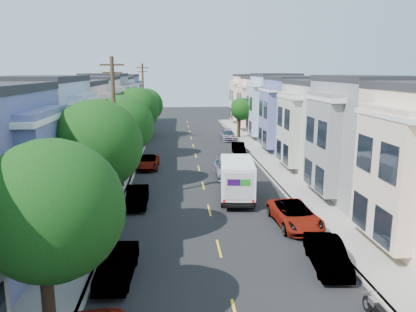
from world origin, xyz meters
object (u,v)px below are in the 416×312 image
Objects in this scene: fedex_truck at (237,177)px; parked_left_d at (148,162)px; parked_left_c at (137,197)px; lead_sedan at (227,168)px; tree_d at (136,110)px; tree_a at (50,211)px; tree_far_r at (241,109)px; utility_pole_near at (115,132)px; parked_right_d at (228,135)px; parked_left_b at (117,265)px; tree_e at (145,105)px; parked_right_b at (295,215)px; tree_c at (122,125)px; parked_right_a at (327,254)px; tree_b at (95,145)px; utility_pole_far at (143,102)px; motorcycle at (377,312)px; parked_right_c at (238,148)px.

fedex_truck is 12.30m from parked_left_d.
lead_sedan is at bearing 45.58° from parked_left_c.
tree_d reaches higher than fedex_truck.
tree_a is 1.27× the size of tree_far_r.
utility_pole_near reaches higher than parked_right_d.
lead_sedan is 1.23× the size of parked_left_b.
utility_pole_near is at bearing -90.00° from tree_e.
parked_left_b is (1.40, 4.17, -4.10)m from tree_a.
fedex_truck is (-4.68, -27.00, -2.39)m from tree_far_r.
tree_a is 30.08m from tree_d.
lead_sedan is at bearing 99.25° from parked_right_b.
tree_c is 1.83× the size of parked_right_a.
tree_b reaches higher than parked_left_b.
tree_far_r reaches higher than parked_left_d.
tree_b is 1.04× the size of tree_d.
utility_pole_far is 2.47× the size of parked_right_a.
tree_e is 1.74× the size of parked_left_c.
parked_right_b is (11.20, -34.55, -3.80)m from tree_e.
tree_e is 1.39× the size of lead_sedan.
parked_left_d is at bearing 85.42° from tree_b.
tree_d reaches higher than parked_right_b.
parked_left_b is at bearing -172.90° from parked_right_a.
fedex_truck reaches higher than parked_right_a.
lead_sedan is 2.38× the size of motorcycle.
tree_e is 13.34m from tree_far_r.
parked_right_c is (11.20, 16.76, -4.53)m from utility_pole_near.
parked_left_d is at bearing 119.09° from parked_right_b.
tree_c is 18.86m from parked_right_a.
lead_sedan is at bearing -65.83° from utility_pole_far.
tree_e is (0.00, 25.34, -0.56)m from tree_c.
parked_right_d reaches higher than parked_left_d.
tree_d reaches higher than motorcycle.
parked_right_b reaches higher than parked_right_a.
fedex_truck is 1.36× the size of parked_right_d.
fedex_truck is at bearing 41.50° from tree_b.
utility_pole_near is 19.32m from motorcycle.
tree_e is at bearing 90.00° from tree_c.
tree_a is 1.60× the size of parked_left_d.
parked_right_a is (11.20, -10.49, -4.48)m from utility_pole_near.
tree_a is at bearing -111.29° from lead_sedan.
tree_far_r is at bearing 92.39° from parked_right_a.
tree_e is 41.58m from parked_right_a.
tree_c is at bearing -119.37° from tree_far_r.
parked_right_d is at bearing 87.00° from parked_right_b.
parked_left_c is 13.91m from parked_right_a.
utility_pole_far reaches higher than parked_right_d.
utility_pole_near is at bearing -89.99° from tree_d.
utility_pole_near is 4.85× the size of motorcycle.
parked_right_b is (2.69, -5.65, -0.93)m from fedex_truck.
tree_a is at bearing -90.00° from tree_e.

